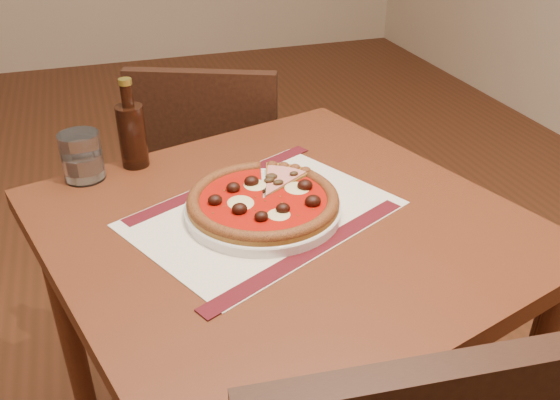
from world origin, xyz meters
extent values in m
cube|color=#562B18|center=(0.00, 0.00, -0.01)|extent=(5.00, 6.00, 0.02)
cube|color=#642D17|center=(0.40, -0.58, 0.73)|extent=(0.99, 0.99, 0.04)
cylinder|color=#642D17|center=(-0.03, -0.34, 0.35)|extent=(0.05, 0.05, 0.71)
cylinder|color=#642D17|center=(0.64, -0.15, 0.35)|extent=(0.05, 0.05, 0.71)
cube|color=black|center=(0.44, 0.18, 0.41)|extent=(0.53, 0.53, 0.04)
cylinder|color=black|center=(0.67, 0.27, 0.20)|extent=(0.03, 0.03, 0.39)
cylinder|color=black|center=(0.35, 0.41, 0.20)|extent=(0.03, 0.03, 0.39)
cylinder|color=black|center=(0.53, -0.05, 0.20)|extent=(0.03, 0.03, 0.39)
cylinder|color=black|center=(0.22, 0.09, 0.20)|extent=(0.03, 0.03, 0.39)
cube|color=black|center=(0.37, 0.01, 0.64)|extent=(0.38, 0.19, 0.42)
cube|color=beige|center=(0.37, -0.55, 0.75)|extent=(0.56, 0.49, 0.00)
cylinder|color=white|center=(0.37, -0.55, 0.76)|extent=(0.29, 0.29, 0.02)
cylinder|color=olive|center=(0.37, -0.55, 0.78)|extent=(0.28, 0.28, 0.01)
torus|color=#974A21|center=(0.37, -0.55, 0.78)|extent=(0.28, 0.28, 0.02)
cylinder|color=#A60F08|center=(0.37, -0.55, 0.78)|extent=(0.24, 0.24, 0.00)
ellipsoid|color=beige|center=(0.37, -0.50, 0.79)|extent=(0.05, 0.04, 0.01)
ellipsoid|color=beige|center=(0.29, -0.56, 0.79)|extent=(0.05, 0.04, 0.01)
ellipsoid|color=beige|center=(0.38, -0.60, 0.79)|extent=(0.05, 0.04, 0.01)
ellipsoid|color=beige|center=(0.45, -0.53, 0.79)|extent=(0.05, 0.04, 0.01)
ellipsoid|color=black|center=(0.36, -0.49, 0.80)|extent=(0.03, 0.02, 0.02)
ellipsoid|color=black|center=(0.31, -0.49, 0.80)|extent=(0.03, 0.02, 0.02)
ellipsoid|color=black|center=(0.31, -0.54, 0.80)|extent=(0.03, 0.02, 0.02)
ellipsoid|color=black|center=(0.29, -0.60, 0.80)|extent=(0.03, 0.02, 0.02)
ellipsoid|color=black|center=(0.35, -0.61, 0.80)|extent=(0.03, 0.02, 0.02)
ellipsoid|color=black|center=(0.40, -0.64, 0.80)|extent=(0.03, 0.02, 0.02)
ellipsoid|color=black|center=(0.42, -0.58, 0.80)|extent=(0.03, 0.02, 0.02)
ellipsoid|color=black|center=(0.46, -0.54, 0.80)|extent=(0.03, 0.02, 0.02)
ellipsoid|color=#352513|center=(0.42, -0.51, 0.79)|extent=(0.02, 0.01, 0.01)
ellipsoid|color=#352513|center=(0.44, -0.48, 0.79)|extent=(0.02, 0.01, 0.01)
ellipsoid|color=#352513|center=(0.41, -0.50, 0.79)|extent=(0.02, 0.01, 0.01)
ellipsoid|color=#352513|center=(0.43, -0.47, 0.79)|extent=(0.02, 0.01, 0.01)
ellipsoid|color=#352513|center=(0.40, -0.50, 0.79)|extent=(0.02, 0.01, 0.01)
ellipsoid|color=#352513|center=(0.42, -0.46, 0.79)|extent=(0.02, 0.01, 0.01)
cylinder|color=white|center=(0.06, -0.30, 0.80)|extent=(0.09, 0.09, 0.10)
cylinder|color=#33170C|center=(0.17, -0.27, 0.82)|extent=(0.06, 0.06, 0.13)
cylinder|color=#33170C|center=(0.17, -0.27, 0.90)|extent=(0.02, 0.02, 0.06)
cylinder|color=olive|center=(0.17, -0.27, 0.94)|extent=(0.03, 0.03, 0.01)
camera|label=1|loc=(0.10, -1.45, 1.33)|focal=38.00mm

